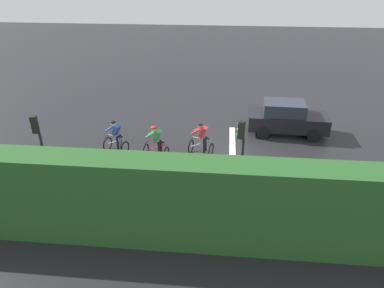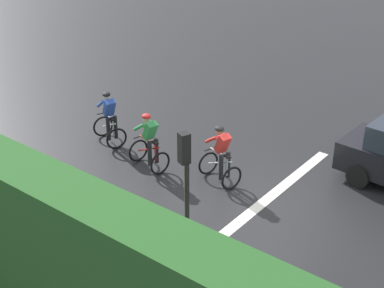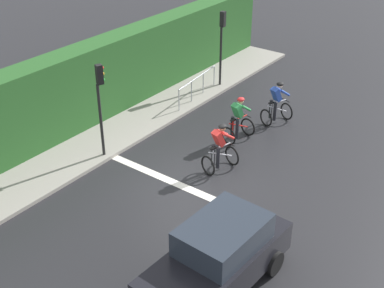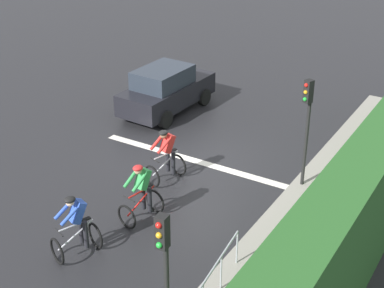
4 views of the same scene
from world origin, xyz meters
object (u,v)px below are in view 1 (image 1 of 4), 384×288
object	(u,v)px
traffic_light_near_crossing	(241,150)
traffic_light_far_junction	(40,144)
pedestrian_railing_kerbside	(91,180)
cyclist_mid	(202,140)
cyclist_lead	(116,138)
cyclist_second	(156,144)
car_black	(287,118)

from	to	relation	value
traffic_light_near_crossing	traffic_light_far_junction	bearing A→B (deg)	91.85
traffic_light_near_crossing	pedestrian_railing_kerbside	size ratio (longest dim) A/B	1.12
traffic_light_near_crossing	cyclist_mid	bearing A→B (deg)	24.69
cyclist_lead	traffic_light_near_crossing	distance (m)	6.81
cyclist_second	car_black	bearing A→B (deg)	-61.38
traffic_light_near_crossing	pedestrian_railing_kerbside	xyz separation A→B (m)	(-0.24, 5.63, -1.45)
cyclist_mid	traffic_light_near_crossing	size ratio (longest dim) A/B	0.50
cyclist_lead	car_black	distance (m)	8.91
car_black	traffic_light_far_junction	xyz separation A→B (m)	(-6.67, 10.02, 1.35)
cyclist_mid	traffic_light_far_junction	bearing A→B (deg)	123.66
pedestrian_railing_kerbside	car_black	bearing A→B (deg)	-51.14
cyclist_second	car_black	size ratio (longest dim) A/B	0.40
traffic_light_far_junction	cyclist_lead	bearing A→B (deg)	-24.21
cyclist_second	pedestrian_railing_kerbside	bearing A→B (deg)	148.90
traffic_light_near_crossing	pedestrian_railing_kerbside	bearing A→B (deg)	92.45
traffic_light_near_crossing	traffic_light_far_junction	size ratio (longest dim) A/B	1.00
cyclist_second	cyclist_mid	bearing A→B (deg)	-73.78
car_black	pedestrian_railing_kerbside	size ratio (longest dim) A/B	1.40
cyclist_lead	cyclist_mid	distance (m)	4.08
cyclist_lead	car_black	world-z (taller)	car_black
cyclist_second	traffic_light_near_crossing	bearing A→B (deg)	-128.86
cyclist_lead	cyclist_mid	bearing A→B (deg)	-87.71
traffic_light_far_junction	cyclist_second	bearing A→B (deg)	-48.80
cyclist_second	traffic_light_near_crossing	distance (m)	4.95
cyclist_second	traffic_light_near_crossing	xyz separation A→B (m)	(-2.97, -3.69, 1.43)
car_black	cyclist_mid	bearing A→B (deg)	123.70
cyclist_lead	cyclist_second	bearing A→B (deg)	-102.04
cyclist_second	cyclist_mid	xyz separation A→B (m)	(0.60, -2.05, 0.00)
pedestrian_railing_kerbside	traffic_light_near_crossing	bearing A→B (deg)	-87.55
cyclist_mid	traffic_light_far_junction	xyz separation A→B (m)	(-3.81, 5.72, 1.43)
pedestrian_railing_kerbside	traffic_light_far_junction	bearing A→B (deg)	89.87
car_black	traffic_light_near_crossing	bearing A→B (deg)	157.55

